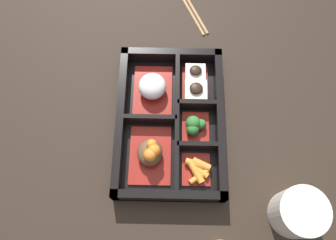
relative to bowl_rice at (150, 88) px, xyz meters
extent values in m
plane|color=black|center=(-0.06, -0.04, -0.03)|extent=(3.00, 3.00, 0.00)
cube|color=black|center=(-0.06, -0.04, -0.02)|extent=(0.29, 0.20, 0.01)
cube|color=black|center=(-0.06, -0.13, -0.01)|extent=(0.29, 0.01, 0.04)
cube|color=black|center=(-0.06, 0.06, -0.01)|extent=(0.29, 0.01, 0.04)
cube|color=black|center=(-0.20, -0.04, -0.01)|extent=(0.01, 0.20, 0.04)
cube|color=black|center=(0.07, -0.04, -0.01)|extent=(0.01, 0.20, 0.04)
cube|color=black|center=(-0.06, -0.05, -0.01)|extent=(0.26, 0.01, 0.04)
cube|color=black|center=(-0.11, -0.08, -0.01)|extent=(0.01, 0.07, 0.04)
cube|color=black|center=(-0.03, -0.08, -0.01)|extent=(0.01, 0.07, 0.04)
cube|color=black|center=(-0.06, 0.00, -0.01)|extent=(0.01, 0.10, 0.04)
cube|color=maroon|center=(-0.13, 0.00, -0.02)|extent=(0.11, 0.08, 0.01)
ellipsoid|color=brown|center=(-0.13, 0.00, 0.00)|extent=(0.05, 0.05, 0.03)
sphere|color=orange|center=(-0.13, -0.01, 0.02)|extent=(0.02, 0.02, 0.02)
sphere|color=orange|center=(-0.14, 0.00, 0.02)|extent=(0.02, 0.02, 0.02)
sphere|color=orange|center=(-0.12, 0.00, 0.02)|extent=(0.02, 0.02, 0.02)
cube|color=maroon|center=(0.00, 0.00, -0.02)|extent=(0.11, 0.08, 0.01)
ellipsoid|color=silver|center=(0.00, 0.00, 0.01)|extent=(0.05, 0.05, 0.04)
cube|color=maroon|center=(-0.15, -0.08, -0.02)|extent=(0.06, 0.05, 0.01)
cylinder|color=orange|center=(-0.17, -0.09, -0.01)|extent=(0.03, 0.04, 0.01)
cylinder|color=orange|center=(-0.16, -0.09, -0.01)|extent=(0.03, 0.03, 0.01)
cylinder|color=orange|center=(-0.15, -0.08, -0.01)|extent=(0.02, 0.04, 0.01)
cylinder|color=orange|center=(-0.16, -0.08, -0.01)|extent=(0.04, 0.03, 0.01)
cylinder|color=orange|center=(-0.15, -0.09, -0.01)|extent=(0.03, 0.04, 0.01)
cube|color=maroon|center=(-0.07, -0.08, -0.02)|extent=(0.06, 0.05, 0.01)
sphere|color=#2D6B2D|center=(-0.07, -0.09, 0.00)|extent=(0.02, 0.02, 0.02)
sphere|color=#2D6B2D|center=(-0.08, -0.08, 0.00)|extent=(0.02, 0.02, 0.02)
sphere|color=#2D6B2D|center=(-0.07, -0.08, 0.00)|extent=(0.03, 0.03, 0.03)
cube|color=maroon|center=(0.02, -0.08, -0.02)|extent=(0.08, 0.05, 0.01)
cube|color=beige|center=(-0.01, -0.08, 0.00)|extent=(0.04, 0.04, 0.02)
ellipsoid|color=black|center=(-0.01, -0.08, 0.01)|extent=(0.02, 0.03, 0.01)
cube|color=beige|center=(0.04, -0.08, 0.00)|extent=(0.04, 0.04, 0.02)
ellipsoid|color=black|center=(0.04, -0.08, 0.01)|extent=(0.02, 0.02, 0.01)
cylinder|color=beige|center=(-0.23, -0.25, 0.01)|extent=(0.08, 0.08, 0.07)
cylinder|color=#597A38|center=(-0.23, -0.25, 0.04)|extent=(0.07, 0.07, 0.01)
camera|label=1|loc=(-0.28, -0.04, 0.56)|focal=35.00mm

